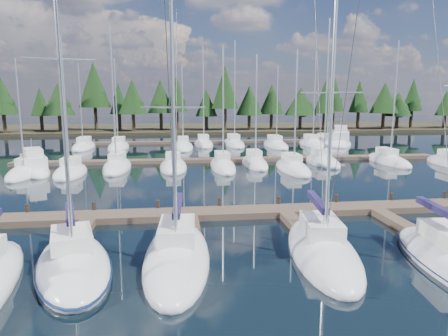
{
  "coord_description": "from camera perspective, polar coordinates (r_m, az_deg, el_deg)",
  "views": [
    {
      "loc": [
        -6.84,
        -6.26,
        7.36
      ],
      "look_at": [
        -3.33,
        22.0,
        2.39
      ],
      "focal_mm": 32.0,
      "sensor_mm": 36.0,
      "label": 1
    }
  ],
  "objects": [
    {
      "name": "ground",
      "position": [
        37.62,
        3.53,
        -1.39
      ],
      "size": [
        260.0,
        260.0,
        0.0
      ],
      "primitive_type": "plane",
      "color": "black",
      "rests_on": "ground"
    },
    {
      "name": "far_shore",
      "position": [
        96.76,
        -3.02,
        5.71
      ],
      "size": [
        220.0,
        30.0,
        0.6
      ],
      "primitive_type": "cube",
      "color": "#2E291A",
      "rests_on": "ground"
    },
    {
      "name": "main_dock",
      "position": [
        25.6,
        8.76,
        -6.44
      ],
      "size": [
        44.0,
        6.13,
        0.9
      ],
      "color": "brown",
      "rests_on": "ground"
    },
    {
      "name": "back_docks",
      "position": [
        56.71,
        -0.1,
        2.65
      ],
      "size": [
        50.0,
        21.8,
        0.4
      ],
      "color": "brown",
      "rests_on": "ground"
    },
    {
      "name": "front_sailboat_1",
      "position": [
        18.86,
        -20.7,
        -12.74
      ],
      "size": [
        5.1,
        8.55,
        16.09
      ],
      "color": "silver",
      "rests_on": "ground"
    },
    {
      "name": "front_sailboat_2",
      "position": [
        18.76,
        -6.72,
        -12.35
      ],
      "size": [
        3.46,
        9.55,
        12.71
      ],
      "color": "silver",
      "rests_on": "ground"
    },
    {
      "name": "front_sailboat_3",
      "position": [
        19.86,
        13.87,
        -11.27
      ],
      "size": [
        4.22,
        9.35,
        13.81
      ],
      "color": "silver",
      "rests_on": "ground"
    },
    {
      "name": "back_sailboat_rows",
      "position": [
        52.43,
        0.58,
        2.13
      ],
      "size": [
        47.55,
        33.45,
        16.92
      ],
      "color": "silver",
      "rests_on": "ground"
    },
    {
      "name": "motor_yacht_left",
      "position": [
        44.29,
        -25.48,
        -0.03
      ],
      "size": [
        5.87,
        8.61,
        4.1
      ],
      "color": "silver",
      "rests_on": "ground"
    },
    {
      "name": "motor_yacht_right",
      "position": [
        66.88,
        16.25,
        3.67
      ],
      "size": [
        7.03,
        10.69,
        5.1
      ],
      "color": "silver",
      "rests_on": "ground"
    },
    {
      "name": "tree_line",
      "position": [
        86.5,
        -5.43,
        9.94
      ],
      "size": [
        186.5,
        11.89,
        14.44
      ],
      "color": "black",
      "rests_on": "far_shore"
    }
  ]
}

